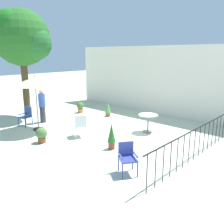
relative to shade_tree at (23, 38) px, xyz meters
The scene contains 14 objects.
ground_plane 6.21m from the shade_tree, 12.02° to the left, with size 60.00×60.00×0.00m, color beige.
villa_facade 7.42m from the shade_tree, 48.89° to the left, with size 12.09×0.30×3.64m, color silver.
terrace_railing 9.25m from the shade_tree, ahead, with size 0.03×5.83×1.01m.
shade_tree is the anchor object (origin of this frame).
patio_umbrella_0 3.09m from the shade_tree, 19.64° to the right, with size 1.92×1.92×2.35m.
cafe_table_0 7.21m from the shade_tree, 19.75° to the left, with size 0.80×0.80×0.76m.
patio_chair_0 5.56m from the shade_tree, ahead, with size 0.63×0.63×0.92m.
patio_chair_1 8.43m from the shade_tree, ahead, with size 0.65×0.64×0.86m.
patio_chair_2 3.82m from the shade_tree, 32.03° to the right, with size 0.55×0.55×0.87m.
potted_plant_0 5.46m from the shade_tree, 44.96° to the left, with size 0.31×0.31×0.75m.
potted_plant_1 5.48m from the shade_tree, 22.61° to the right, with size 0.43×0.42×0.58m.
potted_plant_2 7.02m from the shade_tree, ahead, with size 0.29×0.29×0.92m.
potted_plant_3 4.56m from the shade_tree, 64.08° to the left, with size 0.39×0.39×0.59m.
standing_person 3.44m from the shade_tree, ahead, with size 0.45×0.45×1.60m.
Camera 1 is at (6.79, -7.04, 3.22)m, focal length 38.83 mm.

